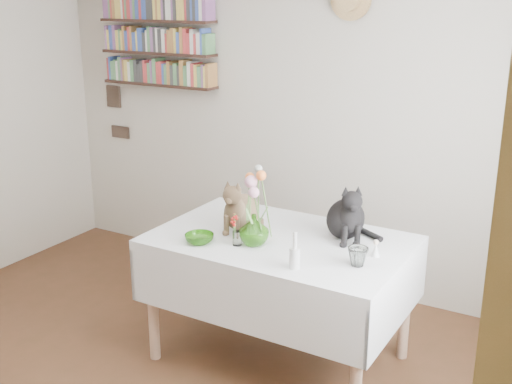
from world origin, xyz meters
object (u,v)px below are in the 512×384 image
Objects in this scene: tabby_cat at (242,202)px; flower_vase at (254,230)px; black_cat at (346,209)px; dining_table at (280,269)px; bookshelf_unit at (157,26)px.

flower_vase is (0.19, -0.18, -0.07)m from tabby_cat.
tabby_cat is 0.94× the size of black_cat.
tabby_cat is 1.84× the size of flower_vase.
black_cat is at bearing 32.79° from dining_table.
tabby_cat is at bearing 174.17° from dining_table.
flower_vase is at bearing -37.31° from bookshelf_unit.
bookshelf_unit is (-1.92, 0.81, 0.91)m from black_cat.
flower_vase is 0.17× the size of bookshelf_unit.
dining_table is at bearing -10.09° from tabby_cat.
tabby_cat is 0.60m from black_cat.
bookshelf_unit reaches higher than tabby_cat.
black_cat is 0.53m from flower_vase.
flower_vase is (-0.08, -0.15, 0.28)m from dining_table.
dining_table is 2.28m from bookshelf_unit.
bookshelf_unit is at bearing 147.86° from dining_table.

